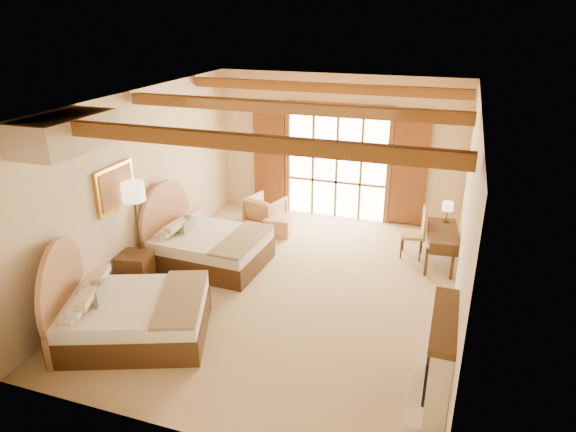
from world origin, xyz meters
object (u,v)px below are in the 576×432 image
at_px(nightstand, 136,270).
at_px(desk, 442,246).
at_px(bed_far, 203,243).
at_px(bed_near, 125,310).
at_px(armchair, 265,211).

relative_size(nightstand, desk, 0.47).
bearing_deg(bed_far, desk, 21.10).
height_order(bed_near, bed_far, bed_near).
bearing_deg(armchair, bed_near, 100.26).
distance_m(bed_near, desk, 5.71).
distance_m(bed_far, armchair, 2.09).
bearing_deg(desk, bed_near, -144.41).
relative_size(bed_near, bed_far, 1.24).
distance_m(armchair, desk, 3.82).
bearing_deg(desk, armchair, 163.82).
bearing_deg(nightstand, bed_near, -70.86).
distance_m(bed_near, armchair, 4.49).
xyz_separation_m(nightstand, armchair, (1.15, 3.20, 0.04)).
bearing_deg(nightstand, armchair, 60.75).
xyz_separation_m(bed_near, desk, (4.23, 3.83, -0.05)).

